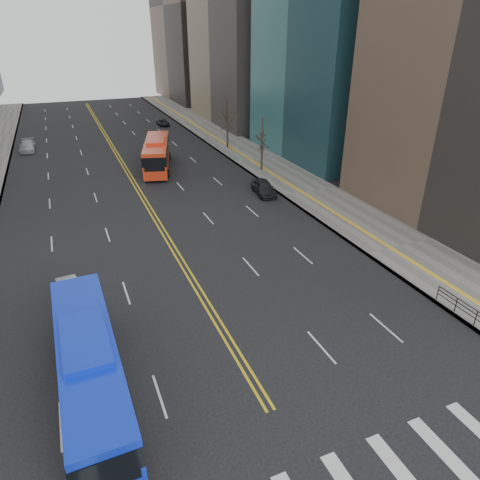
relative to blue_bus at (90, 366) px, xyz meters
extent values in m
cube|color=slate|center=(25.11, 35.74, -1.83)|extent=(7.00, 130.00, 0.15)
cube|color=silver|center=(11.16, -9.26, -1.90)|extent=(0.70, 4.00, 0.01)
cube|color=silver|center=(13.52, -9.26, -1.90)|extent=(0.70, 4.00, 0.01)
cube|color=gold|center=(7.41, 45.74, -1.90)|extent=(0.15, 100.00, 0.01)
cube|color=gold|center=(7.81, 45.74, -1.90)|extent=(0.15, 100.00, 0.01)
cube|color=brown|center=(36.61, 93.74, 19.10)|extent=(18.00, 30.00, 42.00)
cube|color=black|center=(21.91, -3.26, -0.75)|extent=(0.04, 6.00, 0.04)
cylinder|color=black|center=(21.91, -3.26, -1.25)|extent=(0.06, 0.06, 1.00)
cylinder|color=black|center=(21.91, -1.76, -1.25)|extent=(0.06, 0.06, 1.00)
cylinder|color=black|center=(21.91, -0.26, -1.25)|extent=(0.06, 0.06, 1.00)
cylinder|color=#30231D|center=(23.61, 30.74, -0.15)|extent=(0.28, 0.28, 3.50)
cylinder|color=#30231D|center=(23.61, 42.74, -0.03)|extent=(0.28, 0.28, 3.75)
cube|color=#0D29CD|center=(0.00, 0.00, -0.06)|extent=(2.82, 12.53, 2.98)
cube|color=black|center=(0.00, 0.00, 0.51)|extent=(2.89, 12.55, 1.07)
cube|color=#0D29CD|center=(0.00, 0.00, 1.53)|extent=(2.16, 4.41, 0.40)
cube|color=#FF990D|center=(0.00, 0.00, -1.35)|extent=(2.89, 12.55, 0.35)
cylinder|color=black|center=(-1.23, -4.02, -1.40)|extent=(0.32, 1.01, 1.00)
cylinder|color=black|center=(1.37, -3.97, -1.40)|extent=(0.32, 1.01, 1.00)
cylinder|color=black|center=(-1.37, 3.97, -1.40)|extent=(0.32, 1.01, 1.00)
cylinder|color=black|center=(1.23, 4.02, -1.40)|extent=(0.32, 1.01, 1.00)
cube|color=red|center=(11.38, 35.69, -0.30)|extent=(4.90, 10.05, 2.51)
cube|color=black|center=(11.38, 35.69, 0.22)|extent=(4.97, 10.09, 0.91)
cube|color=red|center=(11.38, 35.69, 1.05)|extent=(2.68, 3.80, 0.40)
cylinder|color=black|center=(9.43, 32.99, -1.40)|extent=(0.57, 1.04, 1.00)
cylinder|color=black|center=(11.57, 32.36, -1.40)|extent=(0.57, 1.04, 1.00)
cylinder|color=black|center=(11.19, 39.02, -1.40)|extent=(0.57, 1.04, 1.00)
cylinder|color=black|center=(13.33, 38.39, -1.40)|extent=(0.57, 1.04, 1.00)
cube|color=red|center=(11.54, 36.52, 0.04)|extent=(5.92, 12.47, 3.19)
cube|color=black|center=(11.54, 36.52, 0.64)|extent=(5.98, 12.51, 1.13)
cube|color=red|center=(11.54, 36.52, 1.74)|extent=(3.27, 4.70, 0.40)
cylinder|color=black|center=(9.17, 33.14, -1.40)|extent=(0.56, 1.04, 1.00)
cylinder|color=black|center=(11.84, 32.40, -1.40)|extent=(0.56, 1.04, 1.00)
cylinder|color=black|center=(11.25, 40.64, -1.40)|extent=(0.56, 1.04, 1.00)
cylinder|color=black|center=(13.92, 39.91, -1.40)|extent=(0.56, 1.04, 1.00)
imported|color=silver|center=(-0.64, 9.26, -1.28)|extent=(1.71, 3.91, 1.25)
imported|color=black|center=(20.06, 22.67, -1.12)|extent=(2.39, 4.80, 1.57)
imported|color=#9E9FA4|center=(-4.23, 52.62, -1.17)|extent=(2.23, 5.14, 1.47)
imported|color=black|center=(18.58, 63.05, -1.35)|extent=(1.88, 4.01, 1.11)
camera|label=1|loc=(0.61, -17.16, 14.53)|focal=32.00mm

